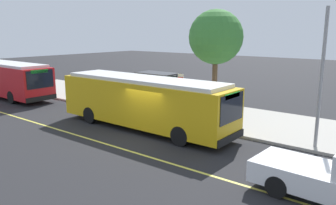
# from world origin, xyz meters

# --- Properties ---
(ground_plane) EXTENTS (120.00, 120.00, 0.00)m
(ground_plane) POSITION_xyz_m (0.00, 0.00, 0.00)
(ground_plane) COLOR #232326
(sidewalk_curb) EXTENTS (44.00, 6.40, 0.15)m
(sidewalk_curb) POSITION_xyz_m (0.00, 6.00, 0.07)
(sidewalk_curb) COLOR #A8A399
(sidewalk_curb) RESTS_ON ground_plane
(lane_stripe_center) EXTENTS (36.00, 0.14, 0.01)m
(lane_stripe_center) POSITION_xyz_m (0.00, -2.20, 0.00)
(lane_stripe_center) COLOR #E0D64C
(lane_stripe_center) RESTS_ON ground_plane
(transit_bus_main) EXTENTS (11.15, 2.62, 2.95)m
(transit_bus_main) POSITION_xyz_m (-1.17, 1.01, 1.62)
(transit_bus_main) COLOR gold
(transit_bus_main) RESTS_ON ground_plane
(transit_bus_second) EXTENTS (11.95, 2.72, 2.95)m
(transit_bus_second) POSITION_xyz_m (-17.37, 0.92, 1.62)
(transit_bus_second) COLOR red
(transit_bus_second) RESTS_ON ground_plane
(bus_shelter) EXTENTS (2.90, 1.60, 2.48)m
(bus_shelter) POSITION_xyz_m (-3.96, 5.42, 1.92)
(bus_shelter) COLOR #333338
(bus_shelter) RESTS_ON sidewalk_curb
(waiting_bench) EXTENTS (1.60, 0.48, 0.95)m
(waiting_bench) POSITION_xyz_m (-3.56, 5.29, 0.63)
(waiting_bench) COLOR brown
(waiting_bench) RESTS_ON sidewalk_curb
(route_sign_post) EXTENTS (0.44, 0.08, 2.80)m
(route_sign_post) POSITION_xyz_m (-0.65, 3.85, 1.96)
(route_sign_post) COLOR #333338
(route_sign_post) RESTS_ON sidewalk_curb
(pedestrian_commuter) EXTENTS (0.24, 0.40, 1.69)m
(pedestrian_commuter) POSITION_xyz_m (-1.85, 4.07, 1.12)
(pedestrian_commuter) COLOR #282D47
(pedestrian_commuter) RESTS_ON sidewalk_curb
(street_tree_near_shelter) EXTENTS (3.66, 3.66, 6.79)m
(street_tree_near_shelter) POSITION_xyz_m (-0.25, 7.24, 5.08)
(street_tree_near_shelter) COLOR brown
(street_tree_near_shelter) RESTS_ON sidewalk_curb
(utility_pole) EXTENTS (0.16, 0.16, 6.40)m
(utility_pole) POSITION_xyz_m (7.54, 3.41, 3.35)
(utility_pole) COLOR gray
(utility_pole) RESTS_ON sidewalk_curb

